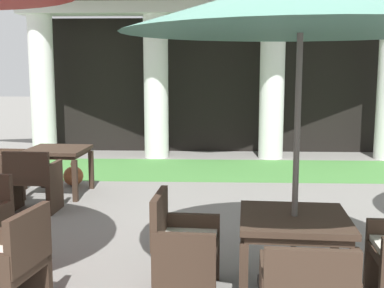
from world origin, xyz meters
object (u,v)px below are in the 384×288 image
(patio_table_mid_right, at_px, (294,227))
(patio_chair_mid_left_east, at_px, (5,270))
(patio_chair_near_foreground_south, at_px, (33,181))
(patio_umbrella_mid_right, at_px, (301,6))
(patio_table_near_foreground, at_px, (57,155))
(patio_chair_mid_right_west, at_px, (183,246))
(terracotta_urn, at_px, (73,176))

(patio_table_mid_right, bearing_deg, patio_chair_mid_left_east, -166.61)
(patio_chair_near_foreground_south, bearing_deg, patio_chair_mid_left_east, -70.76)
(patio_chair_mid_left_east, distance_m, patio_umbrella_mid_right, 3.04)
(patio_table_near_foreground, relative_size, patio_chair_mid_right_west, 1.05)
(patio_chair_near_foreground_south, height_order, patio_chair_mid_right_west, patio_chair_mid_right_west)
(patio_chair_mid_right_west, distance_m, terracotta_urn, 4.37)
(patio_chair_mid_left_east, bearing_deg, patio_chair_near_foreground_south, 26.74)
(patio_chair_mid_left_east, distance_m, patio_table_mid_right, 2.32)
(patio_table_near_foreground, xyz_separation_m, terracotta_urn, (0.07, 0.58, -0.45))
(patio_table_mid_right, xyz_separation_m, terracotta_urn, (-2.97, 3.92, -0.44))
(patio_chair_near_foreground_south, xyz_separation_m, patio_chair_mid_right_west, (2.15, -2.35, -0.02))
(patio_table_mid_right, bearing_deg, terracotta_urn, 127.12)
(terracotta_urn, bearing_deg, patio_chair_mid_left_east, -80.79)
(patio_chair_near_foreground_south, bearing_deg, terracotta_urn, 88.59)
(patio_table_near_foreground, distance_m, patio_chair_mid_left_east, 3.96)
(patio_table_mid_right, relative_size, terracotta_urn, 2.41)
(patio_chair_near_foreground_south, distance_m, terracotta_urn, 1.54)
(patio_chair_mid_left_east, relative_size, patio_umbrella_mid_right, 0.31)
(patio_table_mid_right, distance_m, patio_chair_mid_right_west, 0.96)
(patio_table_near_foreground, height_order, terracotta_urn, patio_table_near_foreground)
(patio_table_mid_right, bearing_deg, patio_table_near_foreground, 132.24)
(patio_umbrella_mid_right, bearing_deg, patio_chair_mid_left_east, -166.61)
(patio_chair_near_foreground_south, height_order, patio_chair_mid_left_east, patio_chair_mid_left_east)
(patio_chair_near_foreground_south, height_order, patio_umbrella_mid_right, patio_umbrella_mid_right)
(patio_chair_mid_left_east, xyz_separation_m, patio_umbrella_mid_right, (2.24, 0.53, 1.98))
(terracotta_urn, bearing_deg, patio_chair_near_foreground_south, -94.64)
(patio_table_near_foreground, distance_m, patio_umbrella_mid_right, 4.86)
(patio_table_near_foreground, xyz_separation_m, patio_chair_near_foreground_south, (-0.05, -0.93, -0.19))
(patio_chair_near_foreground_south, xyz_separation_m, patio_table_mid_right, (3.09, -2.41, 0.18))
(patio_chair_mid_right_west, xyz_separation_m, terracotta_urn, (-2.03, 3.86, -0.24))
(terracotta_urn, bearing_deg, patio_table_near_foreground, -96.92)
(patio_chair_mid_left_east, bearing_deg, patio_table_mid_right, -65.88)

